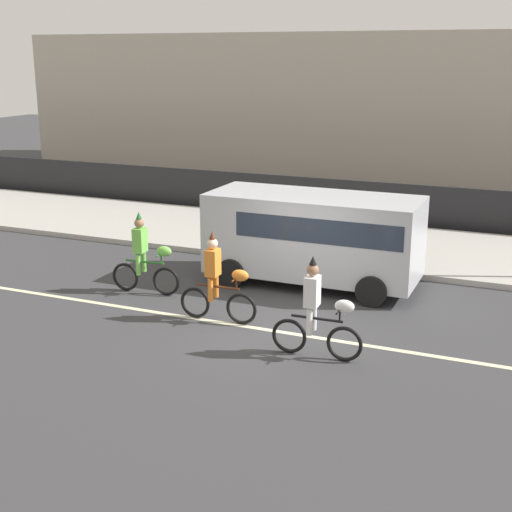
{
  "coord_description": "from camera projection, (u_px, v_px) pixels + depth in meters",
  "views": [
    {
      "loc": [
        5.01,
        -12.94,
        5.38
      ],
      "look_at": [
        -0.99,
        1.2,
        1.0
      ],
      "focal_mm": 50.0,
      "sensor_mm": 36.0,
      "label": 1
    }
  ],
  "objects": [
    {
      "name": "road_centre_line",
      "position": [
        268.0,
        330.0,
        14.37
      ],
      "size": [
        36.0,
        0.14,
        0.01
      ],
      "primitive_type": "cube",
      "color": "beige",
      "rests_on": "ground"
    },
    {
      "name": "parked_van_silver",
      "position": [
        316.0,
        233.0,
        16.88
      ],
      "size": [
        5.0,
        2.22,
        2.18
      ],
      "color": "silver",
      "rests_on": "ground"
    },
    {
      "name": "parade_cyclist_orange",
      "position": [
        218.0,
        283.0,
        14.63
      ],
      "size": [
        1.72,
        0.5,
        1.92
      ],
      "color": "black",
      "rests_on": "ground"
    },
    {
      "name": "fence_line",
      "position": [
        384.0,
        204.0,
        22.94
      ],
      "size": [
        40.0,
        0.08,
        1.4
      ],
      "primitive_type": "cube",
      "color": "black",
      "rests_on": "ground"
    },
    {
      "name": "parade_cyclist_lime",
      "position": [
        145.0,
        258.0,
        16.38
      ],
      "size": [
        1.72,
        0.5,
        1.92
      ],
      "color": "black",
      "rests_on": "ground"
    },
    {
      "name": "building_backdrop",
      "position": [
        355.0,
        108.0,
        31.18
      ],
      "size": [
        28.0,
        8.0,
        6.18
      ],
      "primitive_type": "cube",
      "color": "#B2A899",
      "rests_on": "ground"
    },
    {
      "name": "parade_cyclist_zebra",
      "position": [
        318.0,
        314.0,
        12.87
      ],
      "size": [
        1.72,
        0.5,
        1.92
      ],
      "color": "black",
      "rests_on": "ground"
    },
    {
      "name": "ground_plane",
      "position": [
        277.0,
        322.0,
        14.81
      ],
      "size": [
        80.0,
        80.0,
        0.0
      ],
      "primitive_type": "plane",
      "color": "#38383A"
    },
    {
      "name": "sidewalk_curb",
      "position": [
        359.0,
        244.0,
        20.54
      ],
      "size": [
        60.0,
        5.0,
        0.15
      ],
      "primitive_type": "cube",
      "color": "#ADAAA3",
      "rests_on": "ground"
    },
    {
      "name": "pedestrian_onlooker",
      "position": [
        368.0,
        231.0,
        18.2
      ],
      "size": [
        0.32,
        0.2,
        1.62
      ],
      "color": "#33333D",
      "rests_on": "sidewalk_curb"
    }
  ]
}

